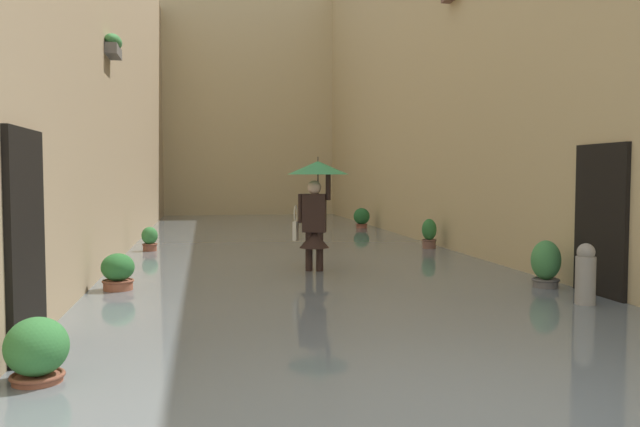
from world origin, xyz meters
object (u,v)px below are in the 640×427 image
object	(u,v)px
person_wading	(316,194)
potted_plant_mid_left	(362,219)
potted_plant_mid_right	(118,277)
potted_plant_far_right	(150,242)
potted_plant_near_right	(37,359)
potted_plant_near_left	(429,237)
mooring_bollard	(585,282)
potted_plant_far_left	(546,269)

from	to	relation	value
person_wading	potted_plant_mid_left	size ratio (longest dim) A/B	2.62
potted_plant_mid_right	potted_plant_far_right	bearing A→B (deg)	-90.59
person_wading	potted_plant_mid_right	world-z (taller)	person_wading
potted_plant_near_right	potted_plant_mid_left	size ratio (longest dim) A/B	0.88
potted_plant_near_left	mooring_bollard	distance (m)	6.19
person_wading	potted_plant_mid_right	xyz separation A→B (m)	(3.01, 1.27, -1.10)
potted_plant_far_left	potted_plant_near_left	size ratio (longest dim) A/B	1.03
potted_plant_near_right	mooring_bollard	distance (m)	6.22
potted_plant_mid_left	potted_plant_far_right	bearing A→B (deg)	40.65
person_wading	potted_plant_mid_right	size ratio (longest dim) A/B	2.96
potted_plant_far_right	potted_plant_far_left	size ratio (longest dim) A/B	0.81
person_wading	potted_plant_near_left	bearing A→B (deg)	-136.28
person_wading	potted_plant_near_left	xyz separation A→B (m)	(-2.99, -2.86, -1.03)
potted_plant_near_right	potted_plant_far_left	size ratio (longest dim) A/B	0.81
potted_plant_mid_left	mooring_bollard	distance (m)	11.72
potted_plant_mid_right	potted_plant_near_right	bearing A→B (deg)	88.82
mooring_bollard	person_wading	bearing A→B (deg)	-49.94
potted_plant_near_right	potted_plant_far_left	xyz separation A→B (m)	(-6.04, -3.22, 0.07)
potted_plant_mid_right	potted_plant_near_left	size ratio (longest dim) A/B	0.84
potted_plant_far_right	mooring_bollard	size ratio (longest dim) A/B	0.74
mooring_bollard	potted_plant_mid_right	bearing A→B (deg)	-19.47
potted_plant_far_right	potted_plant_far_left	bearing A→B (deg)	136.89
potted_plant_far_left	mooring_bollard	xyz separation A→B (m)	(0.15, 1.21, 0.02)
person_wading	potted_plant_near_right	bearing A→B (deg)	59.87
potted_plant_near_right	potted_plant_near_left	xyz separation A→B (m)	(-6.08, -8.19, 0.06)
potted_plant_far_right	potted_plant_mid_right	bearing A→B (deg)	89.41
mooring_bollard	potted_plant_far_left	bearing A→B (deg)	-97.23
potted_plant_far_right	potted_plant_near_left	world-z (taller)	potted_plant_near_left
potted_plant_near_left	mooring_bollard	xyz separation A→B (m)	(0.20, 6.18, 0.04)
potted_plant_mid_left	person_wading	bearing A→B (deg)	71.31
potted_plant_mid_right	potted_plant_near_left	bearing A→B (deg)	-145.44
potted_plant_mid_right	potted_plant_far_right	xyz separation A→B (m)	(-0.05, -4.69, 0.00)
potted_plant_mid_left	potted_plant_far_left	size ratio (longest dim) A/B	0.92
person_wading	mooring_bollard	xyz separation A→B (m)	(-2.79, 3.32, -0.99)
potted_plant_near_left	potted_plant_mid_right	bearing A→B (deg)	34.56
potted_plant_mid_right	potted_plant_mid_left	size ratio (longest dim) A/B	0.89
potted_plant_mid_right	potted_plant_near_left	distance (m)	7.29
potted_plant_mid_right	potted_plant_far_left	world-z (taller)	potted_plant_far_left
potted_plant_mid_right	potted_plant_far_left	xyz separation A→B (m)	(-5.96, 0.84, 0.08)
person_wading	mooring_bollard	world-z (taller)	person_wading
potted_plant_far_left	potted_plant_mid_right	bearing A→B (deg)	-8.02
person_wading	potted_plant_mid_right	distance (m)	3.45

